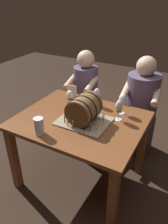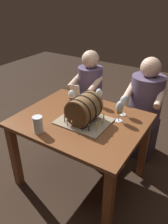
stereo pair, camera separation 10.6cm
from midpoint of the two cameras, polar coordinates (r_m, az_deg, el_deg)
The scene contains 11 objects.
ground_plane at distance 2.51m, azimuth 0.52°, elevation -16.63°, with size 8.00×8.00×0.00m, color #332319.
dining_table at distance 2.10m, azimuth 0.60°, elevation -4.58°, with size 1.15×0.93×0.75m.
barrel_cake at distance 1.93m, azimuth 1.57°, elevation 0.50°, with size 0.45×0.37×0.26m.
wine_glass_empty at distance 2.08m, azimuth 11.72°, elevation 2.63°, with size 0.07×0.07×0.20m.
wine_glass_rose at distance 2.22m, azimuth 5.25°, elevation 4.39°, with size 0.07×0.07×0.19m.
wine_glass_red at distance 2.20m, azimuth -1.81°, elevation 4.27°, with size 0.07×0.07×0.18m.
wine_glass_amber at distance 1.97m, azimuth 10.71°, elevation 0.93°, with size 0.07×0.07×0.20m.
beer_pint at distance 1.84m, azimuth -10.18°, elevation -3.39°, with size 0.08×0.08×0.15m.
menu_card at distance 2.38m, azimuth -1.09°, elevation 5.24°, with size 0.11×0.01×0.16m, color silver.
person_seated_left at distance 2.89m, azimuth 2.57°, elevation 3.09°, with size 0.36×0.46×1.17m.
person_seated_right at distance 2.63m, azimuth 16.38°, elevation 0.05°, with size 0.42×0.50×1.20m.
Camera 2 is at (0.96, -1.46, 1.80)m, focal length 35.31 mm.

